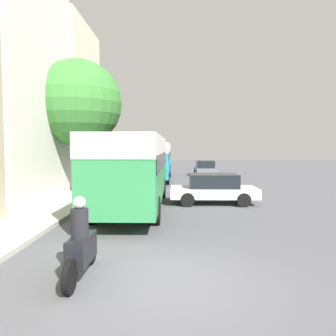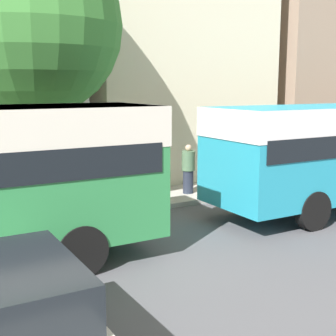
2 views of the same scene
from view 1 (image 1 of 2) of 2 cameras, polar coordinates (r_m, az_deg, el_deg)
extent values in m
plane|color=#515156|center=(6.97, 0.60, -19.35)|extent=(120.00, 120.00, 0.00)
cube|color=beige|center=(25.61, -19.30, 10.22)|extent=(5.19, 7.04, 11.43)
cube|color=gray|center=(33.09, -15.86, 6.65)|extent=(6.84, 6.63, 8.98)
cube|color=#2D8447|center=(14.52, -5.85, 0.17)|extent=(2.46, 9.87, 2.67)
cube|color=silver|center=(14.49, -5.87, 3.85)|extent=(2.49, 9.92, 0.80)
cube|color=black|center=(14.50, -5.86, 1.48)|extent=(2.51, 9.47, 0.59)
cylinder|color=black|center=(17.82, -8.21, -3.49)|extent=(0.28, 1.00, 1.00)
cylinder|color=black|center=(17.59, -0.91, -3.55)|extent=(0.28, 1.00, 1.00)
cylinder|color=black|center=(11.90, -13.12, -7.17)|extent=(0.28, 1.00, 1.00)
cylinder|color=black|center=(11.56, -2.09, -7.40)|extent=(0.28, 1.00, 1.00)
cube|color=teal|center=(26.52, -2.42, 1.63)|extent=(2.51, 9.82, 2.51)
cube|color=white|center=(26.50, -2.43, 3.52)|extent=(2.53, 9.87, 0.75)
cube|color=black|center=(26.51, -2.43, 2.30)|extent=(2.56, 9.43, 0.55)
cylinder|color=black|center=(29.72, -4.26, -0.57)|extent=(0.28, 1.00, 1.00)
cylinder|color=black|center=(29.58, 0.20, -0.58)|extent=(0.28, 1.00, 1.00)
cylinder|color=black|center=(23.68, -5.68, -1.68)|extent=(0.28, 1.00, 1.00)
cylinder|color=black|center=(23.52, -0.09, -1.70)|extent=(0.28, 1.00, 1.00)
cube|color=black|center=(7.27, -14.83, -13.51)|extent=(0.38, 1.10, 0.55)
cylinder|color=black|center=(8.08, -13.18, -13.73)|extent=(0.10, 0.64, 0.64)
cylinder|color=black|center=(6.63, -16.80, -17.76)|extent=(0.12, 0.64, 0.64)
cylinder|color=black|center=(7.02, -15.14, -9.26)|extent=(0.36, 0.36, 0.60)
sphere|color=silver|center=(6.94, -15.20, -5.79)|extent=(0.26, 0.26, 0.26)
cube|color=slate|center=(30.56, 6.48, -0.36)|extent=(1.80, 4.07, 0.48)
cube|color=black|center=(30.53, 6.49, 0.70)|extent=(1.59, 2.24, 0.65)
cylinder|color=black|center=(29.42, 8.31, -1.00)|extent=(0.22, 0.64, 0.64)
cylinder|color=black|center=(29.26, 5.08, -1.00)|extent=(0.22, 0.64, 0.64)
cylinder|color=black|center=(31.92, 7.75, -0.62)|extent=(0.22, 0.64, 0.64)
cylinder|color=black|center=(31.77, 4.78, -0.62)|extent=(0.22, 0.64, 0.64)
cube|color=silver|center=(15.88, 7.92, -4.18)|extent=(4.11, 1.90, 0.47)
cube|color=black|center=(15.82, 7.93, -2.19)|extent=(2.26, 1.67, 0.64)
cylinder|color=black|center=(16.96, 11.86, -4.51)|extent=(0.64, 0.22, 0.64)
cylinder|color=black|center=(15.27, 13.06, -5.45)|extent=(0.64, 0.22, 0.64)
cylinder|color=black|center=(16.68, 3.20, -4.58)|extent=(0.64, 0.22, 0.64)
cylinder|color=black|center=(14.96, 3.42, -5.55)|extent=(0.64, 0.22, 0.64)
cylinder|color=#232838|center=(23.18, -11.19, -1.80)|extent=(0.34, 0.34, 0.75)
cylinder|color=#4C6B4C|center=(23.13, -11.21, -0.11)|extent=(0.42, 0.42, 0.62)
sphere|color=tan|center=(23.10, -11.22, 0.91)|extent=(0.20, 0.20, 0.20)
cylinder|color=brown|center=(18.67, -15.15, 0.57)|extent=(0.36, 0.36, 3.18)
sphere|color=#387A33|center=(18.79, -15.33, 10.82)|extent=(4.70, 4.70, 4.70)
camera|label=2|loc=(16.48, 28.23, 6.15)|focal=50.00mm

